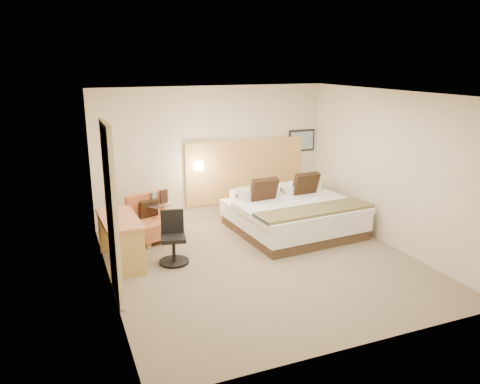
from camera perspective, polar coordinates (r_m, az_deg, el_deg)
name	(u,v)px	position (r m, az deg, el deg)	size (l,w,h in m)	color
floor	(264,263)	(7.70, 2.93, -8.67)	(4.80, 5.00, 0.02)	#7A6852
ceiling	(266,93)	(7.03, 3.25, 11.97)	(4.80, 5.00, 0.02)	white
wall_back	(213,154)	(9.52, -3.31, 4.69)	(4.80, 0.02, 2.70)	beige
wall_front	(364,237)	(5.19, 14.89, -5.33)	(4.80, 0.02, 2.70)	beige
wall_left	(105,199)	(6.63, -16.16, -0.82)	(0.02, 5.00, 2.70)	beige
wall_right	(391,169)	(8.53, 17.95, 2.64)	(0.02, 5.00, 2.70)	beige
headboard_panel	(245,170)	(9.81, 0.68, 2.65)	(2.60, 0.04, 1.30)	tan
art_frame	(302,140)	(10.28, 7.51, 6.25)	(0.62, 0.03, 0.47)	black
art_canvas	(302,141)	(10.27, 7.56, 6.23)	(0.54, 0.01, 0.39)	gray
lamp_arm	(198,166)	(9.38, -5.15, 3.23)	(0.02, 0.02, 0.12)	silver
lamp_shade	(199,166)	(9.32, -5.04, 3.16)	(0.15, 0.15, 0.15)	#FFEDC6
curtain	(112,213)	(6.43, -15.39, -2.48)	(0.06, 0.90, 2.42)	beige
bottle_a	(153,198)	(8.76, -10.53, -0.70)	(0.07, 0.07, 0.22)	#7998BB
bottle_b	(155,197)	(8.80, -10.37, -0.61)	(0.07, 0.07, 0.22)	#9AB5EE
menu_folder	(164,196)	(8.77, -9.29, -0.53)	(0.15, 0.06, 0.25)	#351E16
bed	(292,214)	(8.98, 6.40, -2.72)	(2.30, 2.26, 1.06)	#473423
lounge_chair	(152,222)	(8.72, -10.64, -3.57)	(0.96, 0.91, 0.82)	#A77E4E
side_table	(159,217)	(8.88, -9.86, -3.05)	(0.66, 0.66, 0.62)	silver
desk	(121,227)	(7.70, -14.26, -4.21)	(0.63, 1.26, 0.77)	#C5744D
desk_chair	(173,242)	(7.65, -8.13, -6.05)	(0.56, 0.56, 0.85)	black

